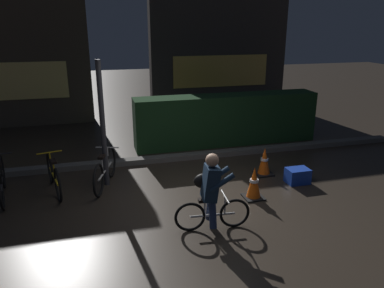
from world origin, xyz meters
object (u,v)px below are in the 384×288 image
Objects in this scene: parked_bike_left_mid at (54,175)px; blue_crate at (298,176)px; cyclist at (211,192)px; parked_bike_leftmost at (2,180)px; parked_bike_center_left at (105,170)px; street_post at (103,125)px; traffic_cone_near at (254,183)px; traffic_cone_far at (264,162)px.

blue_crate is (4.65, -0.83, -0.18)m from parked_bike_left_mid.
parked_bike_left_mid is 1.22× the size of cyclist.
parked_bike_leftmost is at bearing 171.85° from blue_crate.
cyclist reaches higher than parked_bike_center_left.
cyclist reaches higher than blue_crate.
cyclist is (2.44, -2.04, 0.30)m from parked_bike_left_mid.
blue_crate is (3.69, -0.90, -1.07)m from street_post.
parked_bike_leftmost is 1.10× the size of parked_bike_center_left.
parked_bike_left_mid is at bearing 160.80° from traffic_cone_near.
parked_bike_center_left is at bearing -98.14° from parked_bike_leftmost.
cyclist reaches higher than parked_bike_left_mid.
parked_bike_left_mid and parked_bike_center_left have the same top height.
traffic_cone_far is (5.09, -0.22, -0.06)m from parked_bike_leftmost.
traffic_cone_near is (2.58, -1.25, -0.04)m from parked_bike_center_left.
traffic_cone_near is (3.53, -1.23, -0.04)m from parked_bike_left_mid.
parked_bike_left_mid is at bearing 176.59° from traffic_cone_far.
street_post reaches higher than parked_bike_leftmost.
cyclist is (1.48, -2.11, -0.59)m from street_post.
cyclist is at bearing -142.88° from parked_bike_left_mid.
parked_bike_center_left is at bearing 131.10° from cyclist.
parked_bike_leftmost reaches higher than parked_bike_center_left.
parked_bike_left_mid is 2.60× the size of traffic_cone_far.
parked_bike_leftmost is at bearing 177.58° from traffic_cone_far.
parked_bike_leftmost is 5.09m from traffic_cone_far.
street_post is at bearing 153.11° from traffic_cone_near.
traffic_cone_far is (3.25, -0.27, -0.05)m from parked_bike_center_left.
street_post is at bearing -4.19° from parked_bike_center_left.
blue_crate is at bearing -85.64° from parked_bike_center_left.
street_post is 3.02m from traffic_cone_near.
street_post reaches higher than parked_bike_left_mid.
street_post reaches higher than traffic_cone_far.
parked_bike_leftmost is 3.73× the size of blue_crate.
parked_bike_center_left is 3.40× the size of blue_crate.
parked_bike_center_left is (0.95, 0.02, 0.00)m from parked_bike_left_mid.
street_post reaches higher than blue_crate.
traffic_cone_far is at bearing 50.56° from cyclist.
traffic_cone_far is at bearing -106.50° from parked_bike_left_mid.
parked_bike_left_mid is 1.02× the size of parked_bike_center_left.
street_post is at bearing 174.32° from traffic_cone_far.
cyclist is (-1.08, -0.81, 0.34)m from traffic_cone_near.
blue_crate is (3.71, -0.85, -0.18)m from parked_bike_center_left.
parked_bike_leftmost is 1.84m from parked_bike_center_left.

